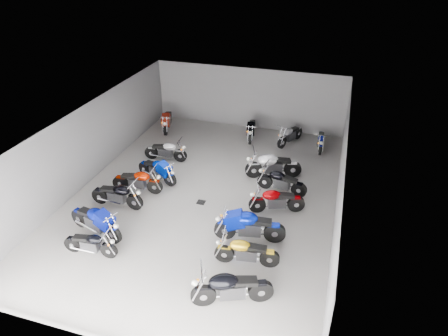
{
  "coord_description": "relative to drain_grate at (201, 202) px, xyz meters",
  "views": [
    {
      "loc": [
        4.53,
        -12.39,
        8.9
      ],
      "look_at": [
        0.58,
        0.65,
        1.0
      ],
      "focal_mm": 32.0,
      "sensor_mm": 36.0,
      "label": 1
    }
  ],
  "objects": [
    {
      "name": "motorcycle_left_a",
      "position": [
        -2.37,
        -3.77,
        0.44
      ],
      "size": [
        1.85,
        0.39,
        0.81
      ],
      "rotation": [
        0.0,
        0.0,
        -1.51
      ],
      "color": "black",
      "rests_on": "ground"
    },
    {
      "name": "motorcycle_left_e",
      "position": [
        -2.27,
        1.0,
        0.49
      ],
      "size": [
        2.0,
        0.83,
        0.91
      ],
      "rotation": [
        0.0,
        0.0,
        -1.91
      ],
      "color": "black",
      "rests_on": "ground"
    },
    {
      "name": "motorcycle_right_a",
      "position": [
        2.46,
        -4.36,
        0.55
      ],
      "size": [
        2.2,
        1.04,
        1.02
      ],
      "rotation": [
        0.0,
        0.0,
        1.97
      ],
      "color": "black",
      "rests_on": "ground"
    },
    {
      "name": "ceiling",
      "position": [
        0.0,
        0.5,
        3.21
      ],
      "size": [
        10.0,
        14.0,
        0.04
      ],
      "primitive_type": "cube",
      "color": "black",
      "rests_on": "wall_back"
    },
    {
      "name": "motorcycle_left_c",
      "position": [
        -2.92,
        -1.14,
        0.5
      ],
      "size": [
        2.12,
        0.41,
        0.93
      ],
      "rotation": [
        0.0,
        0.0,
        -1.56
      ],
      "color": "black",
      "rests_on": "ground"
    },
    {
      "name": "motorcycle_right_d",
      "position": [
        2.87,
        0.26,
        0.5
      ],
      "size": [
        2.02,
        0.82,
        0.92
      ],
      "rotation": [
        0.0,
        0.0,
        1.9
      ],
      "color": "black",
      "rests_on": "ground"
    },
    {
      "name": "motorcycle_right_b",
      "position": [
        2.47,
        -2.75,
        0.48
      ],
      "size": [
        2.04,
        0.49,
        0.9
      ],
      "rotation": [
        0.0,
        0.0,
        1.71
      ],
      "color": "black",
      "rests_on": "ground"
    },
    {
      "name": "ground",
      "position": [
        0.0,
        0.5,
        -0.01
      ],
      "size": [
        14.0,
        14.0,
        0.0
      ],
      "primitive_type": "plane",
      "color": "#9B9893",
      "rests_on": "ground"
    },
    {
      "name": "motorcycle_right_f",
      "position": [
        2.27,
        2.67,
        0.57
      ],
      "size": [
        2.31,
        0.92,
        1.05
      ],
      "rotation": [
        0.0,
        0.0,
        1.9
      ],
      "color": "black",
      "rests_on": "ground"
    },
    {
      "name": "motorcycle_right_c",
      "position": [
        2.28,
        -1.61,
        0.57
      ],
      "size": [
        2.38,
        0.67,
        1.06
      ],
      "rotation": [
        0.0,
        0.0,
        1.77
      ],
      "color": "black",
      "rests_on": "ground"
    },
    {
      "name": "motorcycle_back_d",
      "position": [
        0.52,
        6.15,
        0.5
      ],
      "size": [
        0.52,
        2.09,
        0.92
      ],
      "rotation": [
        0.0,
        0.0,
        3.29
      ],
      "color": "black",
      "rests_on": "ground"
    },
    {
      "name": "wall_left",
      "position": [
        -5.0,
        0.5,
        1.59
      ],
      "size": [
        0.1,
        14.0,
        3.2
      ],
      "primitive_type": "cube",
      "color": "slate",
      "rests_on": "ground"
    },
    {
      "name": "motorcycle_left_b",
      "position": [
        -2.76,
        -2.83,
        0.55
      ],
      "size": [
        2.27,
        0.77,
        1.02
      ],
      "rotation": [
        0.0,
        0.0,
        -1.84
      ],
      "color": "black",
      "rests_on": "ground"
    },
    {
      "name": "drain_grate",
      "position": [
        0.0,
        0.0,
        0.0
      ],
      "size": [
        0.32,
        0.32,
        0.01
      ],
      "primitive_type": "cube",
      "color": "black",
      "rests_on": "ground"
    },
    {
      "name": "motorcycle_back_f",
      "position": [
        4.0,
        5.94,
        0.44
      ],
      "size": [
        0.39,
        1.86,
        0.82
      ],
      "rotation": [
        0.0,
        0.0,
        3.21
      ],
      "color": "black",
      "rests_on": "ground"
    },
    {
      "name": "motorcycle_left_d",
      "position": [
        -2.66,
        -0.0,
        0.5
      ],
      "size": [
        2.09,
        0.47,
        0.92
      ],
      "rotation": [
        0.0,
        0.0,
        -1.47
      ],
      "color": "black",
      "rests_on": "ground"
    },
    {
      "name": "motorcycle_back_a",
      "position": [
        -3.99,
        5.89,
        0.51
      ],
      "size": [
        0.73,
        2.1,
        0.94
      ],
      "rotation": [
        0.0,
        0.0,
        3.42
      ],
      "color": "black",
      "rests_on": "ground"
    },
    {
      "name": "motorcycle_back_e",
      "position": [
        2.48,
        6.08,
        0.48
      ],
      "size": [
        0.96,
        1.88,
        0.89
      ],
      "rotation": [
        0.0,
        0.0,
        2.71
      ],
      "color": "black",
      "rests_on": "ground"
    },
    {
      "name": "wall_back",
      "position": [
        0.0,
        7.5,
        1.59
      ],
      "size": [
        10.0,
        0.1,
        3.2
      ],
      "primitive_type": "cube",
      "color": "slate",
      "rests_on": "ground"
    },
    {
      "name": "wall_right",
      "position": [
        5.0,
        0.5,
        1.59
      ],
      "size": [
        0.1,
        14.0,
        3.2
      ],
      "primitive_type": "cube",
      "color": "slate",
      "rests_on": "ground"
    },
    {
      "name": "motorcycle_right_e",
      "position": [
        2.82,
        1.62,
        0.49
      ],
      "size": [
        2.05,
        0.51,
        0.9
      ],
      "rotation": [
        0.0,
        0.0,
        1.41
      ],
      "color": "black",
      "rests_on": "ground"
    },
    {
      "name": "motorcycle_left_f",
      "position": [
        -2.66,
        2.74,
        0.47
      ],
      "size": [
        2.0,
        0.44,
        0.88
      ],
      "rotation": [
        0.0,
        0.0,
        -1.48
      ],
      "color": "black",
      "rests_on": "ground"
    }
  ]
}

